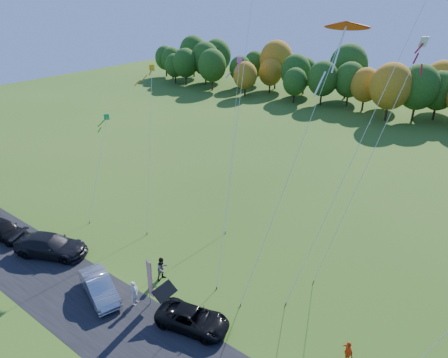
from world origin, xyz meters
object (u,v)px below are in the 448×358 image
Objects in this scene: silver_sedan at (99,287)px; person_east at (347,352)px; feather_flag at (150,278)px; black_suv at (193,319)px.

silver_sedan is 16.87m from person_east.
silver_sedan is at bearing -156.77° from feather_flag.
black_suv is 3.91m from feather_flag.
black_suv is 9.53m from person_east.
person_east is at bearing -53.13° from silver_sedan.
black_suv is 1.02× the size of silver_sedan.
black_suv is 1.27× the size of feather_flag.
person_east is 0.41× the size of feather_flag.
person_east reaches higher than black_suv.
feather_flag reaches higher than silver_sedan.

